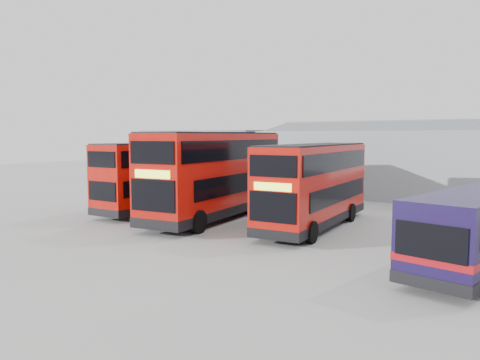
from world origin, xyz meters
TOP-DOWN VIEW (x-y plane):
  - ground_plane at (0.00, 0.00)m, footprint 120.00×120.00m
  - office_block at (-14.00, 17.99)m, footprint 12.30×8.32m
  - maintenance_shed at (8.00, 20.00)m, footprint 30.50×12.00m
  - double_decker_left at (-6.83, 3.03)m, footprint 2.70×10.05m
  - double_decker_centre at (-2.45, 2.50)m, footprint 3.98×11.69m
  - double_decker_right at (3.26, 3.19)m, footprint 3.15×10.18m
  - panel_van at (-18.09, 11.15)m, footprint 3.18×5.23m

SIDE VIEW (x-z plane):
  - ground_plane at x=0.00m, z-range 0.00..0.00m
  - panel_van at x=-18.09m, z-range 0.13..2.27m
  - double_decker_left at x=-6.83m, z-range -0.01..4.22m
  - double_decker_right at x=3.26m, z-range -0.01..4.23m
  - double_decker_centre at x=-2.45m, z-range -0.01..4.84m
  - office_block at x=-14.00m, z-range 0.02..5.14m
  - maintenance_shed at x=8.00m, z-range -0.34..5.55m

